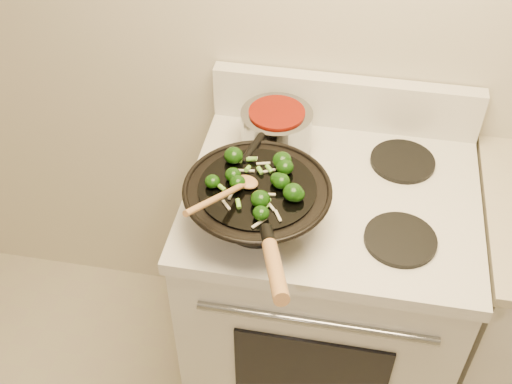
# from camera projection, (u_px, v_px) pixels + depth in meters

# --- Properties ---
(stove) EXTENTS (0.78, 0.67, 1.08)m
(stove) POSITION_uv_depth(u_px,v_px,m) (321.00, 293.00, 2.03)
(stove) COLOR silver
(stove) RESTS_ON ground
(wok) EXTENTS (0.37, 0.59, 0.23)m
(wok) POSITION_uv_depth(u_px,v_px,m) (257.00, 203.00, 1.58)
(wok) COLOR black
(wok) RESTS_ON stove
(stirfry) EXTENTS (0.24, 0.25, 0.04)m
(stirfry) POSITION_uv_depth(u_px,v_px,m) (265.00, 180.00, 1.54)
(stirfry) COLOR black
(stirfry) RESTS_ON wok
(wooden_spoon) EXTENTS (0.13, 0.26, 0.11)m
(wooden_spoon) POSITION_uv_depth(u_px,v_px,m) (230.00, 191.00, 1.49)
(wooden_spoon) COLOR #A2703F
(wooden_spoon) RESTS_ON wok
(saucepan) EXTENTS (0.20, 0.32, 0.12)m
(saucepan) POSITION_uv_depth(u_px,v_px,m) (276.00, 129.00, 1.80)
(saucepan) COLOR gray
(saucepan) RESTS_ON stove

